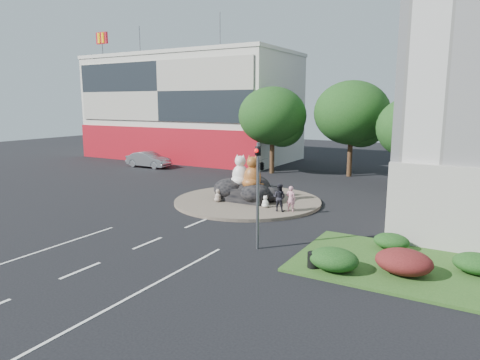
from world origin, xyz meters
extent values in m
plane|color=black|center=(0.00, 0.00, 0.00)|extent=(120.00, 120.00, 0.00)
cylinder|color=brown|center=(0.00, 10.00, 0.10)|extent=(10.00, 10.00, 0.20)
cube|color=beige|center=(-18.00, 28.00, 6.00)|extent=(25.00, 12.00, 12.00)
cube|color=#A10E1B|center=(-18.00, 21.95, 2.00)|extent=(25.00, 0.30, 4.00)
cube|color=#B2AD9E|center=(-18.00, 21.90, 8.00)|extent=(24.00, 0.15, 6.50)
cube|color=beige|center=(-18.00, 28.00, 12.20)|extent=(25.20, 12.20, 0.40)
cylinder|color=#595B60|center=(-26.00, 28.00, 14.40)|extent=(0.10, 0.10, 4.00)
cylinder|color=#595B60|center=(-15.00, 30.00, 14.90)|extent=(0.10, 0.10, 5.00)
cube|color=#A10E1B|center=(-28.50, 24.00, 14.60)|extent=(1.80, 0.25, 1.40)
cube|color=#1E4717|center=(12.00, 3.00, 0.06)|extent=(10.00, 6.00, 0.12)
cylinder|color=#382314|center=(-4.00, 22.00, 1.87)|extent=(0.44, 0.44, 3.74)
ellipsoid|color=#103310|center=(-4.00, 22.00, 5.53)|extent=(6.46, 6.46, 5.49)
sphere|color=#103310|center=(-3.20, 22.50, 4.68)|extent=(4.25, 4.25, 4.25)
sphere|color=#103310|center=(-4.70, 21.70, 4.93)|extent=(3.74, 3.74, 3.74)
cylinder|color=#382314|center=(3.00, 24.00, 1.98)|extent=(0.44, 0.44, 3.96)
ellipsoid|color=#103310|center=(3.00, 24.00, 5.85)|extent=(6.84, 6.84, 5.81)
sphere|color=#103310|center=(3.80, 24.50, 4.95)|extent=(4.50, 4.50, 4.50)
sphere|color=#103310|center=(2.30, 23.70, 5.22)|extent=(3.96, 3.96, 3.96)
cylinder|color=#382314|center=(9.00, 20.00, 1.65)|extent=(0.44, 0.44, 3.30)
ellipsoid|color=#103310|center=(9.00, 20.00, 4.88)|extent=(5.70, 5.70, 4.84)
sphere|color=#103310|center=(9.80, 20.50, 4.12)|extent=(3.75, 3.75, 3.75)
sphere|color=#103310|center=(8.30, 19.70, 4.35)|extent=(3.30, 3.30, 3.30)
ellipsoid|color=#103310|center=(9.00, 1.00, 0.57)|extent=(2.00, 1.60, 0.90)
ellipsoid|color=#461312|center=(11.50, 2.00, 0.61)|extent=(2.20, 1.76, 0.99)
ellipsoid|color=#103310|center=(14.00, 3.50, 0.53)|extent=(1.80, 1.44, 0.81)
ellipsoid|color=#103310|center=(10.50, 4.80, 0.48)|extent=(1.60, 1.28, 0.72)
cylinder|color=#595B60|center=(5.00, 2.00, 2.50)|extent=(0.14, 0.14, 5.00)
imported|color=black|center=(5.00, 2.00, 4.20)|extent=(0.21, 0.26, 1.30)
imported|color=black|center=(5.20, 2.00, 4.00)|extent=(0.26, 1.24, 0.50)
sphere|color=red|center=(5.00, 1.82, 4.65)|extent=(0.18, 0.18, 0.18)
cylinder|color=#595B60|center=(13.00, 8.00, 4.00)|extent=(0.18, 0.18, 8.00)
cylinder|color=#595B60|center=(12.00, 8.00, 8.00)|extent=(2.00, 0.12, 0.12)
cube|color=silver|center=(11.00, 8.00, 7.90)|extent=(0.50, 0.22, 0.12)
imported|color=pink|center=(3.84, 8.52, 0.99)|extent=(0.62, 0.45, 1.58)
imported|color=black|center=(3.19, 8.28, 1.05)|extent=(0.84, 0.66, 1.70)
imported|color=#9EA0A5|center=(-16.94, 18.86, 0.82)|extent=(5.01, 1.84, 1.64)
cylinder|color=black|center=(8.19, 0.84, 0.44)|extent=(0.56, 0.56, 0.64)
camera|label=1|loc=(13.94, -15.00, 6.78)|focal=32.00mm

